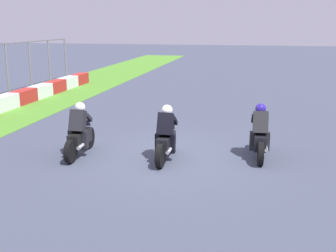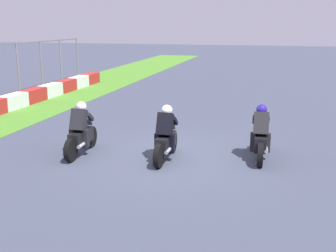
{
  "view_description": "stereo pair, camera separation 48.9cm",
  "coord_description": "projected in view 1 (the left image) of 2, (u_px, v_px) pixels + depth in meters",
  "views": [
    {
      "loc": [
        -10.95,
        -2.3,
        3.68
      ],
      "look_at": [
        -0.05,
        0.02,
        0.9
      ],
      "focal_mm": 44.55,
      "sensor_mm": 36.0,
      "label": 1
    },
    {
      "loc": [
        -10.84,
        -2.77,
        3.68
      ],
      "look_at": [
        -0.05,
        0.02,
        0.9
      ],
      "focal_mm": 44.55,
      "sensor_mm": 36.0,
      "label": 2
    }
  ],
  "objects": [
    {
      "name": "rider_lane_b",
      "position": [
        166.0,
        138.0,
        11.35
      ],
      "size": [
        2.04,
        0.54,
        1.51
      ],
      "rotation": [
        0.0,
        0.0,
        -0.01
      ],
      "color": "black",
      "rests_on": "ground_plane"
    },
    {
      "name": "rider_lane_a",
      "position": [
        260.0,
        136.0,
        11.54
      ],
      "size": [
        2.04,
        0.55,
        1.51
      ],
      "rotation": [
        0.0,
        0.0,
        0.06
      ],
      "color": "black",
      "rests_on": "ground_plane"
    },
    {
      "name": "rider_lane_c",
      "position": [
        80.0,
        134.0,
        11.73
      ],
      "size": [
        2.04,
        0.55,
        1.51
      ],
      "rotation": [
        0.0,
        0.0,
        0.04
      ],
      "color": "black",
      "rests_on": "ground_plane"
    },
    {
      "name": "ground_plane",
      "position": [
        169.0,
        157.0,
        11.74
      ],
      "size": [
        120.0,
        120.0,
        0.0
      ],
      "primitive_type": "plane",
      "color": "#3E4455"
    }
  ]
}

